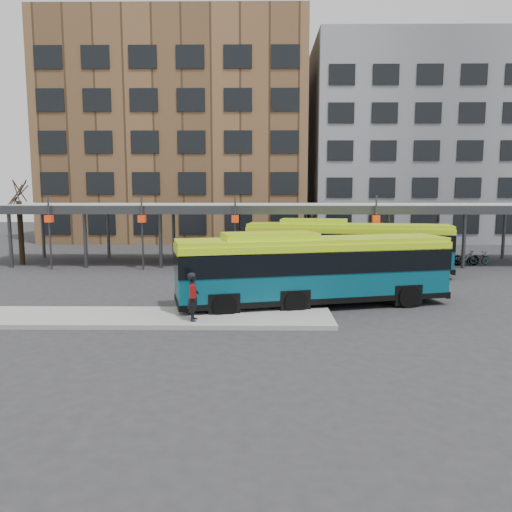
{
  "coord_description": "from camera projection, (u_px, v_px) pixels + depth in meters",
  "views": [
    {
      "loc": [
        -1.31,
        -22.25,
        5.07
      ],
      "look_at": [
        -1.59,
        2.82,
        1.8
      ],
      "focal_mm": 35.0,
      "sensor_mm": 36.0,
      "label": 1
    }
  ],
  "objects": [
    {
      "name": "ground",
      "position": [
        290.0,
        303.0,
        22.7
      ],
      "size": [
        120.0,
        120.0,
        0.0
      ],
      "primitive_type": "plane",
      "color": "#28282B",
      "rests_on": "ground"
    },
    {
      "name": "building_grey",
      "position": [
        424.0,
        144.0,
        52.97
      ],
      "size": [
        24.0,
        14.0,
        20.0
      ],
      "primitive_type": "cube",
      "color": "slate",
      "rests_on": "ground"
    },
    {
      "name": "bike_rack",
      "position": [
        459.0,
        258.0,
        34.26
      ],
      "size": [
        4.51,
        1.21,
        1.07
      ],
      "color": "slate",
      "rests_on": "ground"
    },
    {
      "name": "bus_front",
      "position": [
        312.0,
        268.0,
        21.92
      ],
      "size": [
        12.26,
        5.32,
        3.31
      ],
      "rotation": [
        0.0,
        0.0,
        0.24
      ],
      "color": "#08485B",
      "rests_on": "ground"
    },
    {
      "name": "building_brick",
      "position": [
        180.0,
        135.0,
        53.12
      ],
      "size": [
        26.0,
        14.0,
        22.0
      ],
      "primitive_type": "cube",
      "color": "brown",
      "rests_on": "ground"
    },
    {
      "name": "bus_rear",
      "position": [
        346.0,
        246.0,
        30.61
      ],
      "size": [
        12.45,
        4.64,
        3.36
      ],
      "rotation": [
        0.0,
        0.0,
        -0.17
      ],
      "color": "#08485B",
      "rests_on": "ground"
    },
    {
      "name": "canopy",
      "position": [
        279.0,
        208.0,
        34.96
      ],
      "size": [
        40.0,
        6.53,
        4.8
      ],
      "color": "#999B9E",
      "rests_on": "ground"
    },
    {
      "name": "boarding_island",
      "position": [
        156.0,
        317.0,
        19.78
      ],
      "size": [
        14.0,
        3.0,
        0.18
      ],
      "primitive_type": "cube",
      "color": "gray",
      "rests_on": "ground"
    },
    {
      "name": "tree",
      "position": [
        21.0,
        229.0,
        34.49
      ],
      "size": [
        1.64,
        1.64,
        5.6
      ],
      "color": "black",
      "rests_on": "ground"
    },
    {
      "name": "pedestrian",
      "position": [
        193.0,
        296.0,
        18.85
      ],
      "size": [
        0.46,
        0.7,
        1.84
      ],
      "rotation": [
        0.0,
        0.0,
        1.61
      ],
      "color": "black",
      "rests_on": "boarding_island"
    }
  ]
}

